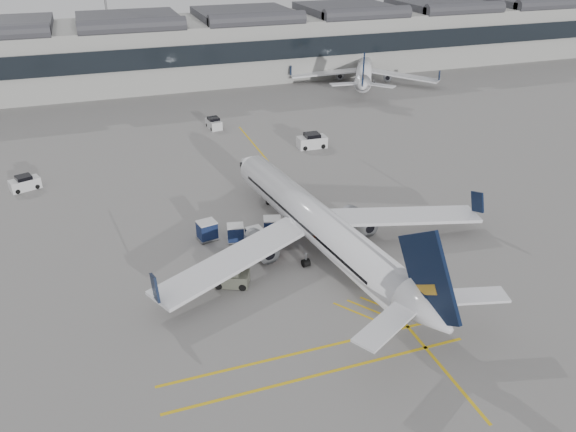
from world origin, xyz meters
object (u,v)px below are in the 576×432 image
object	(u,v)px
belt_loader	(301,213)
ramp_agent_a	(269,240)
ramp_agent_b	(272,244)
baggage_cart_a	(272,226)
airliner_main	(319,225)
pushback_tug	(232,278)

from	to	relation	value
belt_loader	ramp_agent_a	size ratio (longest dim) A/B	3.17
ramp_agent_b	belt_loader	bearing A→B (deg)	-155.99
ramp_agent_a	ramp_agent_b	size ratio (longest dim) A/B	0.92
baggage_cart_a	ramp_agent_a	xyz separation A→B (m)	(-1.06, -2.19, -0.19)
baggage_cart_a	ramp_agent_a	size ratio (longest dim) A/B	1.28
ramp_agent_a	ramp_agent_b	bearing A→B (deg)	-133.14
ramp_agent_a	belt_loader	bearing A→B (deg)	-2.36
airliner_main	belt_loader	xyz separation A→B (m)	(0.78, 6.82, -2.22)
ramp_agent_b	airliner_main	bearing A→B (deg)	138.72
belt_loader	ramp_agent_b	bearing A→B (deg)	-148.90
ramp_agent_a	airliner_main	bearing A→B (deg)	-72.93
airliner_main	ramp_agent_a	world-z (taller)	airliner_main
belt_loader	pushback_tug	distance (m)	13.53
baggage_cart_a	ramp_agent_b	size ratio (longest dim) A/B	1.18
airliner_main	pushback_tug	bearing A→B (deg)	-171.72
airliner_main	ramp_agent_a	xyz separation A→B (m)	(-4.19, 2.19, -2.00)
ramp_agent_a	pushback_tug	bearing A→B (deg)	179.81
belt_loader	ramp_agent_b	xyz separation A→B (m)	(-4.93, -5.56, 0.30)
airliner_main	baggage_cart_a	world-z (taller)	airliner_main
baggage_cart_a	ramp_agent_a	distance (m)	2.44
pushback_tug	ramp_agent_a	bearing A→B (deg)	69.76
airliner_main	baggage_cart_a	bearing A→B (deg)	117.66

